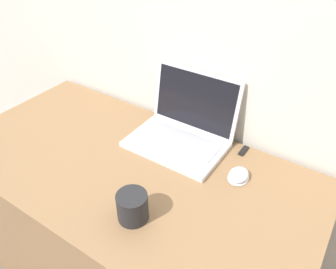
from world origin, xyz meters
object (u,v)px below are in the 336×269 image
object	(u,v)px
computer_mouse	(239,175)
laptop	(183,128)
usb_stick	(244,151)
drink_cup	(132,206)

from	to	relation	value
computer_mouse	laptop	bearing A→B (deg)	163.46
computer_mouse	usb_stick	distance (m)	0.15
usb_stick	drink_cup	bearing A→B (deg)	-107.80
drink_cup	usb_stick	world-z (taller)	drink_cup
computer_mouse	usb_stick	world-z (taller)	computer_mouse
laptop	drink_cup	distance (m)	0.43
computer_mouse	usb_stick	size ratio (longest dim) A/B	1.48
computer_mouse	usb_stick	xyz separation A→B (m)	(-0.04, 0.15, -0.01)
drink_cup	computer_mouse	distance (m)	0.39
laptop	computer_mouse	size ratio (longest dim) A/B	4.15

